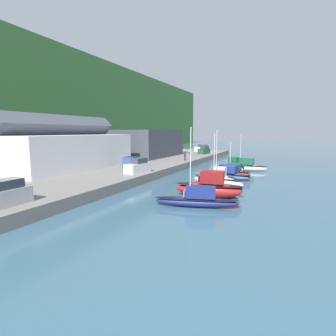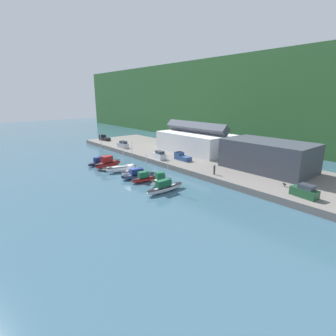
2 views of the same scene
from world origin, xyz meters
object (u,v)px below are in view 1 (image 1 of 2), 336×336
moored_boat_7 (232,167)px  pickup_truck_0 (134,163)px  moored_boat_3 (217,181)px  moored_boat_4 (219,177)px  dog_on_quay (190,153)px  moored_boat_0 (197,200)px  parked_car_2 (202,149)px  parked_car_3 (4,195)px  moored_boat_5 (227,174)px  moored_boat_8 (244,166)px  moored_boat_6 (233,172)px  person_on_quay (185,155)px  moored_boat_1 (209,188)px  moored_boat_2 (216,187)px  parked_car_0 (204,150)px  parked_car_1 (138,167)px

moored_boat_7 → pickup_truck_0: (-9.66, 14.57, 1.03)m
moored_boat_3 → moored_boat_4: bearing=27.0°
moored_boat_7 → dog_on_quay: (17.48, 14.58, 0.67)m
moored_boat_0 → parked_car_2: (52.52, 16.50, 1.43)m
parked_car_3 → dog_on_quay: 51.33m
moored_boat_5 → moored_boat_8: size_ratio=0.94×
moored_boat_6 → person_on_quay: 14.62m
moored_boat_3 → moored_boat_1: bearing=-158.2°
moored_boat_5 → moored_boat_7: moored_boat_7 is taller
moored_boat_5 → moored_boat_6: moored_boat_6 is taller
moored_boat_3 → parked_car_2: moored_boat_3 is taller
moored_boat_0 → moored_boat_2: moored_boat_0 is taller
parked_car_2 → moored_boat_7: bearing=-144.4°
parked_car_0 → dog_on_quay: size_ratio=5.08×
parked_car_1 → person_on_quay: parked_car_1 is taller
moored_boat_2 → parked_car_1: 12.51m
moored_boat_5 → moored_boat_8: (10.15, -0.90, 0.08)m
moored_boat_4 → pickup_truck_0: moored_boat_4 is taller
person_on_quay → moored_boat_5: bearing=-134.8°
parked_car_3 → moored_boat_3: bearing=-123.8°
moored_boat_1 → parked_car_2: bearing=10.0°
moored_boat_3 → person_on_quay: moored_boat_3 is taller
moored_boat_4 → moored_boat_5: moored_boat_4 is taller
moored_boat_4 → moored_boat_8: (13.52, -1.32, 0.02)m
moored_boat_4 → moored_boat_7: bearing=2.5°
parked_car_2 → moored_boat_5: bearing=-148.3°
moored_boat_8 → pickup_truck_0: (-12.77, 16.08, 1.21)m
parked_car_2 → pickup_truck_0: (-38.88, -0.54, -0.10)m
moored_boat_5 → parked_car_3: parked_car_3 is taller
moored_boat_4 → moored_boat_8: bearing=-4.2°
moored_boat_6 → pickup_truck_0: size_ratio=1.29×
moored_boat_1 → parked_car_0: size_ratio=1.73×
moored_boat_0 → moored_boat_8: size_ratio=0.99×
parked_car_1 → pickup_truck_0: size_ratio=0.92×
moored_boat_8 → dog_on_quay: size_ratio=9.70×
moored_boat_3 → moored_boat_6: moored_boat_3 is taller
moored_boat_2 → parked_car_1: (1.83, 12.27, 1.64)m
moored_boat_1 → parked_car_2: size_ratio=1.73×
moored_boat_6 → parked_car_0: 29.34m
parked_car_0 → person_on_quay: parked_car_0 is taller
moored_boat_8 → moored_boat_7: bearing=154.1°
moored_boat_8 → parked_car_1: moored_boat_8 is taller
moored_boat_5 → parked_car_2: 39.54m
moored_boat_3 → parked_car_0: bearing=36.0°
moored_boat_5 → parked_car_1: bearing=136.4°
person_on_quay → moored_boat_8: bearing=-95.6°
moored_boat_3 → parked_car_3: bearing=164.5°
moored_boat_2 → dog_on_quay: bearing=44.4°
moored_boat_6 → moored_boat_0: bearing=-171.4°
parked_car_0 → person_on_quay: (-17.67, -1.36, 0.18)m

